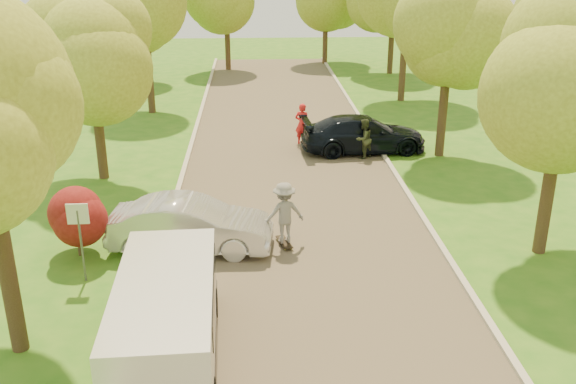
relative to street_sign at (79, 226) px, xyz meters
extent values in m
plane|color=#2C6A19|center=(5.80, -4.00, -1.56)|extent=(100.00, 100.00, 0.00)
cube|color=#4C4438|center=(5.80, 4.00, -1.56)|extent=(8.00, 60.00, 0.01)
cube|color=#B2AD9E|center=(1.75, 4.00, -1.50)|extent=(0.18, 60.00, 0.12)
cube|color=#B2AD9E|center=(9.85, 4.00, -1.50)|extent=(0.18, 60.00, 0.12)
cylinder|color=#59595E|center=(0.00, 0.00, -0.56)|extent=(0.06, 0.06, 2.00)
cube|color=white|center=(0.00, 0.00, 0.34)|extent=(0.55, 0.04, 0.55)
cylinder|color=#382619|center=(-0.50, 1.50, -1.21)|extent=(0.12, 0.12, 0.70)
sphere|color=#590F0F|center=(-0.50, 1.50, -0.46)|extent=(1.70, 1.70, 1.70)
cylinder|color=#382619|center=(-0.70, -3.00, 0.24)|extent=(0.36, 0.36, 3.60)
sphere|color=olive|center=(-0.01, -3.00, 4.11)|extent=(3.45, 3.45, 3.45)
cylinder|color=#382619|center=(-1.20, 8.00, 0.01)|extent=(0.36, 0.36, 3.15)
sphere|color=olive|center=(-1.20, 8.00, 2.85)|extent=(4.20, 4.20, 4.20)
sphere|color=olive|center=(-0.57, 8.00, 3.48)|extent=(3.15, 3.15, 3.15)
cylinder|color=#382619|center=(-0.80, 18.00, 0.35)|extent=(0.36, 0.36, 3.83)
sphere|color=olive|center=(-0.80, 18.00, 3.70)|extent=(4.80, 4.80, 4.80)
cylinder|color=#382619|center=(12.60, 1.00, 0.35)|extent=(0.36, 0.36, 3.83)
sphere|color=olive|center=(12.60, 1.00, 3.76)|extent=(5.00, 5.00, 5.00)
cylinder|color=#382619|center=(12.20, 10.00, 0.12)|extent=(0.36, 0.36, 3.38)
sphere|color=olive|center=(12.20, 10.00, 3.13)|extent=(4.40, 4.40, 4.40)
sphere|color=olive|center=(12.86, 10.00, 3.79)|extent=(3.30, 3.30, 3.30)
cylinder|color=#382619|center=(12.80, 20.00, 0.46)|extent=(0.36, 0.36, 4.05)
cylinder|color=#382619|center=(-3.20, 26.00, 0.24)|extent=(0.36, 0.36, 3.60)
cylinder|color=#382619|center=(13.80, 28.00, 0.35)|extent=(0.36, 0.36, 3.83)
cylinder|color=#382619|center=(2.80, 30.00, 0.12)|extent=(0.36, 0.36, 3.38)
cylinder|color=#382619|center=(9.80, 32.00, 0.24)|extent=(0.36, 0.36, 3.60)
cube|color=silver|center=(2.60, -3.61, -0.52)|extent=(2.17, 5.07, 1.72)
cube|color=black|center=(2.60, -3.61, -1.25)|extent=(2.20, 5.18, 0.31)
cube|color=black|center=(2.59, -3.35, -0.11)|extent=(2.15, 3.62, 0.57)
cylinder|color=black|center=(1.65, -1.98, -1.22)|extent=(0.28, 0.70, 0.69)
cylinder|color=black|center=(3.42, -1.91, -1.22)|extent=(0.28, 0.70, 0.69)
imported|color=silver|center=(2.63, 1.69, -0.80)|extent=(4.78, 2.08, 1.53)
imported|color=black|center=(9.10, 10.71, -0.80)|extent=(5.41, 2.54, 1.53)
cube|color=black|center=(5.31, 1.81, -1.45)|extent=(0.50, 0.97, 0.02)
cylinder|color=#BFCC4C|center=(5.31, 2.15, -1.52)|extent=(0.05, 0.08, 0.07)
cylinder|color=#BFCC4C|center=(5.15, 2.11, -1.52)|extent=(0.05, 0.08, 0.07)
cylinder|color=#BFCC4C|center=(5.48, 1.51, -1.52)|extent=(0.05, 0.08, 0.07)
cylinder|color=#BFCC4C|center=(5.32, 1.46, -1.52)|extent=(0.05, 0.08, 0.07)
imported|color=slate|center=(5.31, 1.81, -0.53)|extent=(1.32, 0.97, 1.83)
imported|color=red|center=(6.61, 11.87, -0.65)|extent=(0.79, 0.67, 1.83)
imported|color=#2F3821|center=(8.96, 9.78, -0.74)|extent=(1.02, 1.00, 1.65)
camera|label=1|loc=(4.48, -15.13, 6.72)|focal=40.00mm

